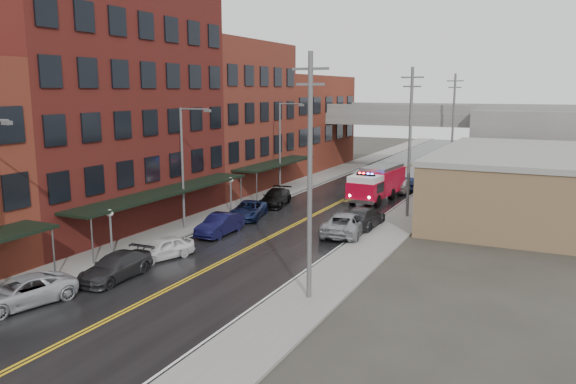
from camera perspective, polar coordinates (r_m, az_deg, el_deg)
The scene contains 31 objects.
road at distance 44.24m, azimuth 1.32°, elevation -3.04°, with size 11.00×160.00×0.02m, color black.
sidewalk_left at distance 47.61m, azimuth -6.72°, elevation -2.06°, with size 3.00×160.00×0.15m, color slate.
sidewalk_right at distance 41.85m, azimuth 10.49°, elevation -3.90°, with size 3.00×160.00×0.15m, color slate.
curb_left at distance 46.76m, azimuth -5.01°, elevation -2.26°, with size 0.30×160.00×0.15m, color gray.
curb_right at distance 42.28m, azimuth 8.33°, elevation -3.68°, with size 0.30×160.00×0.15m, color gray.
brick_building_b at distance 44.72m, azimuth -18.45°, elevation 8.23°, with size 9.00×20.00×18.00m, color #501515.
brick_building_c at distance 58.66m, azimuth -6.37°, elevation 7.60°, with size 9.00×15.00×15.00m, color maroon.
brick_building_far at distance 74.15m, azimuth 0.86°, elevation 7.06°, with size 9.00×20.00×12.00m, color brown.
tan_building at distance 49.88m, azimuth 23.34°, elevation 0.56°, with size 14.00×22.00×5.00m, color olive.
right_far_block at distance 79.50m, azimuth 25.83°, elevation 4.81°, with size 18.00×30.00×8.00m, color slate.
awning_1 at distance 41.53m, azimuth -12.18°, elevation 0.05°, with size 2.60×18.00×3.09m.
awning_2 at distance 56.21m, azimuth -1.23°, elevation 2.92°, with size 2.60×13.00×3.09m.
globe_lamp_1 at distance 35.76m, azimuth -17.60°, elevation -2.97°, with size 0.44×0.44×3.12m.
globe_lamp_2 at distance 46.71m, azimuth -5.85°, elevation 0.51°, with size 0.44×0.44×3.12m.
street_lamp_1 at distance 41.43m, azimuth -10.42°, elevation 3.16°, with size 2.64×0.22×9.00m.
street_lamp_2 at distance 55.11m, azimuth -0.60°, elevation 5.08°, with size 2.64×0.22×9.00m.
utility_pole_0 at distance 26.70m, azimuth 2.23°, elevation 1.85°, with size 1.80×0.24×12.00m.
utility_pole_1 at distance 45.64m, azimuth 12.28°, elevation 5.16°, with size 1.80×0.24×12.00m.
utility_pole_2 at distance 65.21m, azimuth 16.41°, elevation 6.47°, with size 1.80×0.24×12.00m.
overpass at distance 73.53m, azimuth 11.72°, elevation 6.81°, with size 40.00×10.00×7.50m.
fire_truck at distance 53.36m, azimuth 9.02°, elevation 0.99°, with size 3.93×8.72×3.12m.
parked_car_left_2 at distance 30.14m, azimuth -25.47°, elevation -9.16°, with size 2.33×5.04×1.40m, color #A9ACB2.
parked_car_left_3 at distance 32.41m, azimuth -17.09°, elevation -7.26°, with size 1.96×4.81×1.40m, color #262629.
parked_car_left_4 at distance 35.37m, azimuth -12.62°, elevation -5.61°, with size 1.60×3.99×1.36m, color silver.
parked_car_left_5 at distance 40.46m, azimuth -6.95°, elevation -3.30°, with size 1.60×4.59×1.51m, color black.
parked_car_left_6 at distance 45.45m, azimuth -4.06°, elevation -1.82°, with size 2.28×4.94×1.37m, color #111B41.
parked_car_left_7 at distance 50.29m, azimuth -1.27°, elevation -0.57°, with size 2.04×5.02×1.46m, color black.
parked_car_right_0 at distance 40.39m, azimuth 5.90°, elevation -3.22°, with size 2.70×5.86×1.63m, color gray.
parked_car_right_1 at distance 42.51m, azimuth 7.61°, elevation -2.59°, with size 2.24×5.52×1.60m, color #252528.
parked_car_right_2 at distance 57.86m, azimuth 11.71°, elevation 0.67°, with size 1.75×4.35×1.48m, color #B5B5B5.
parked_car_right_3 at distance 59.28m, azimuth 12.58°, elevation 0.82°, with size 1.47×4.21×1.39m, color black.
Camera 1 is at (17.65, -9.25, 10.25)m, focal length 35.00 mm.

